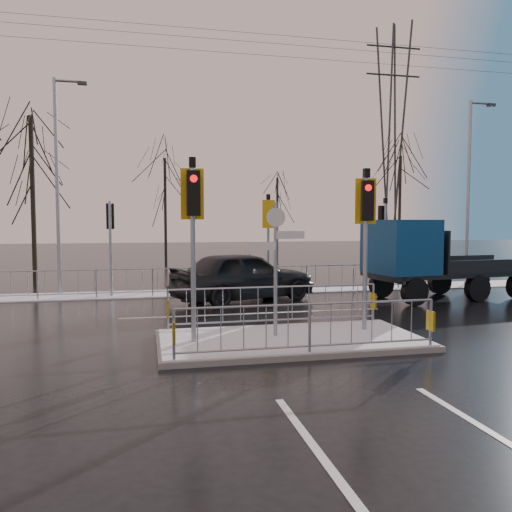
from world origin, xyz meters
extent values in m
plane|color=black|center=(0.00, 0.00, 0.00)|extent=(120.00, 120.00, 0.00)
cube|color=white|center=(0.00, 8.60, 0.02)|extent=(30.00, 2.00, 0.04)
cube|color=silver|center=(-1.20, -5.50, 0.00)|extent=(0.12, 4.00, 0.01)
cube|color=silver|center=(1.20, -5.50, 0.00)|extent=(0.12, 4.00, 0.01)
cube|color=silver|center=(0.00, 3.80, 0.00)|extent=(8.00, 0.15, 0.01)
cube|color=slate|center=(0.00, 0.00, 0.06)|extent=(6.00, 3.00, 0.12)
cube|color=white|center=(0.00, 0.00, 0.14)|extent=(5.85, 2.85, 0.03)
cube|color=gold|center=(-2.70, -1.38, 0.67)|extent=(0.05, 0.28, 0.42)
cube|color=gold|center=(2.70, -1.38, 0.67)|extent=(0.05, 0.28, 0.42)
cube|color=gold|center=(-2.70, 1.38, 0.67)|extent=(0.05, 0.28, 0.42)
cube|color=gold|center=(2.70, 1.38, 0.67)|extent=(0.05, 0.28, 0.42)
cylinder|color=gray|center=(-2.20, 0.00, 2.02)|extent=(0.11, 0.11, 3.80)
cube|color=black|center=(-2.20, -0.18, 3.37)|extent=(0.28, 0.22, 0.95)
cylinder|color=red|center=(-2.20, -0.29, 3.67)|extent=(0.16, 0.04, 0.16)
cube|color=gold|center=(-2.20, 0.07, 3.37)|extent=(0.50, 0.03, 1.10)
cube|color=black|center=(-2.20, 0.00, 4.04)|extent=(0.14, 0.14, 0.22)
cylinder|color=gray|center=(2.00, 0.40, 1.97)|extent=(0.11, 0.11, 3.70)
cube|color=black|center=(1.95, 0.23, 3.27)|extent=(0.33, 0.28, 0.95)
cylinder|color=red|center=(1.93, 0.12, 3.57)|extent=(0.16, 0.08, 0.16)
cube|color=gold|center=(2.02, 0.47, 3.27)|extent=(0.49, 0.16, 1.10)
cube|color=black|center=(2.00, 0.40, 3.94)|extent=(0.14, 0.14, 0.22)
cylinder|color=gray|center=(-0.30, 0.20, 1.67)|extent=(0.09, 0.09, 3.10)
cube|color=silver|center=(0.05, 0.20, 2.47)|extent=(0.70, 0.14, 0.18)
cube|color=silver|center=(-0.62, 0.20, 2.22)|extent=(0.62, 0.15, 0.18)
cylinder|color=silver|center=(-0.30, 0.17, 2.87)|extent=(0.44, 0.03, 0.44)
cylinder|color=gray|center=(-4.50, 8.30, 1.79)|extent=(0.11, 0.11, 3.50)
cube|color=black|center=(-4.50, 8.48, 2.99)|extent=(0.28, 0.22, 0.95)
cylinder|color=red|center=(-4.50, 8.59, 3.29)|extent=(0.16, 0.04, 0.16)
cylinder|color=gray|center=(1.50, 8.30, 1.84)|extent=(0.11, 0.11, 3.60)
cube|color=black|center=(1.50, 8.48, 3.09)|extent=(0.28, 0.22, 0.95)
cylinder|color=red|center=(1.50, 8.59, 3.39)|extent=(0.16, 0.04, 0.16)
cube|color=gold|center=(1.50, 8.23, 3.09)|extent=(0.50, 0.03, 1.10)
cube|color=black|center=(1.50, 8.30, 3.76)|extent=(0.14, 0.14, 0.22)
cylinder|color=gray|center=(6.50, 8.30, 1.79)|extent=(0.11, 0.11, 3.50)
cube|color=black|center=(6.45, 8.47, 2.99)|extent=(0.33, 0.28, 0.95)
cylinder|color=red|center=(6.43, 8.58, 3.29)|extent=(0.16, 0.08, 0.16)
cube|color=black|center=(6.50, 8.30, 3.66)|extent=(0.14, 0.14, 0.22)
imported|color=black|center=(0.13, 6.34, 0.88)|extent=(5.58, 3.71, 1.77)
cylinder|color=black|center=(5.48, 4.09, 0.47)|extent=(0.96, 0.39, 0.93)
cylinder|color=black|center=(5.25, 6.03, 0.47)|extent=(0.96, 0.39, 0.93)
cylinder|color=black|center=(8.07, 4.40, 0.47)|extent=(0.96, 0.39, 0.93)
cylinder|color=black|center=(7.84, 6.34, 0.47)|extent=(0.96, 0.39, 0.93)
cylinder|color=black|center=(9.69, 6.56, 0.47)|extent=(0.96, 0.39, 0.93)
cube|color=black|center=(7.58, 5.33, 0.91)|extent=(6.36, 2.86, 0.15)
cube|color=navy|center=(5.46, 5.07, 1.92)|extent=(2.12, 2.44, 1.86)
cube|color=black|center=(6.35, 5.18, 2.29)|extent=(0.26, 1.85, 1.02)
cube|color=#2D3033|center=(4.90, 5.01, 0.88)|extent=(0.37, 2.14, 0.33)
cube|color=black|center=(8.60, 5.45, 1.04)|extent=(4.34, 2.71, 0.11)
cube|color=black|center=(6.61, 5.21, 1.79)|extent=(0.34, 2.23, 1.40)
cylinder|color=black|center=(-8.00, 12.50, 3.68)|extent=(0.20, 0.20, 7.36)
cylinder|color=black|center=(-2.00, 22.00, 3.45)|extent=(0.19, 0.19, 6.90)
cylinder|color=black|center=(6.00, 24.00, 2.99)|extent=(0.16, 0.16, 5.98)
cylinder|color=black|center=(14.00, 21.00, 3.68)|extent=(0.20, 0.20, 7.36)
cylinder|color=gray|center=(10.50, 8.50, 4.00)|extent=(0.14, 0.14, 8.00)
cylinder|color=gray|center=(11.00, 8.50, 7.90)|extent=(1.00, 0.10, 0.10)
cube|color=#2D3033|center=(11.50, 8.50, 7.85)|extent=(0.35, 0.18, 0.12)
cylinder|color=gray|center=(-6.50, 9.50, 4.10)|extent=(0.14, 0.14, 8.20)
cylinder|color=gray|center=(-6.00, 9.50, 8.10)|extent=(1.00, 0.10, 0.10)
cube|color=#2D3033|center=(-5.50, 9.50, 8.05)|extent=(0.35, 0.18, 0.12)
cylinder|color=#2D3033|center=(18.60, 30.60, 10.00)|extent=(1.18, 1.18, 19.97)
cylinder|color=#2D3033|center=(17.40, 30.60, 10.00)|extent=(1.18, 1.18, 19.97)
cylinder|color=#2D3033|center=(18.60, 29.40, 10.00)|extent=(1.18, 1.18, 19.97)
cylinder|color=#2D3033|center=(17.40, 29.40, 10.00)|extent=(1.18, 1.18, 19.97)
cylinder|color=#2D3033|center=(18.00, 30.00, 15.60)|extent=(5.00, 0.16, 0.16)
cylinder|color=#2D3033|center=(18.00, 30.00, 18.00)|extent=(5.00, 0.16, 0.16)
cylinder|color=#2D3033|center=(0.00, 30.00, 16.50)|extent=(70.00, 0.03, 0.03)
cylinder|color=#2D3033|center=(0.00, 30.00, 17.50)|extent=(70.00, 0.03, 0.03)
cylinder|color=#2D3033|center=(0.00, 30.00, 18.20)|extent=(70.00, 0.03, 0.03)
camera|label=1|loc=(-3.16, -10.82, 2.75)|focal=35.00mm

